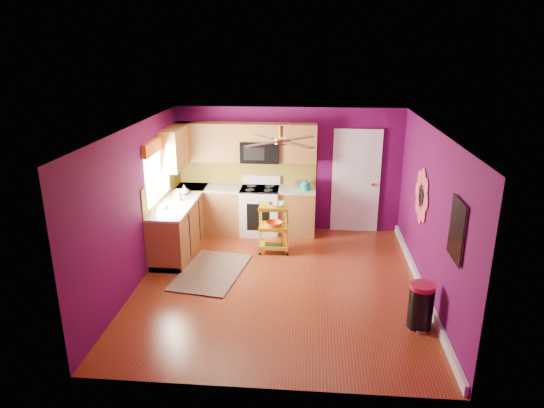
{
  "coord_description": "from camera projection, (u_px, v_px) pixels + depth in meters",
  "views": [
    {
      "loc": [
        0.48,
        -6.97,
        3.68
      ],
      "look_at": [
        -0.16,
        0.4,
        1.21
      ],
      "focal_mm": 32.0,
      "sensor_mm": 36.0,
      "label": 1
    }
  ],
  "objects": [
    {
      "name": "left_window",
      "position": [
        157.0,
        160.0,
        8.41
      ],
      "size": [
        0.08,
        1.35,
        1.08
      ],
      "color": "white",
      "rests_on": "ground"
    },
    {
      "name": "ground",
      "position": [
        280.0,
        284.0,
        7.79
      ],
      "size": [
        5.0,
        5.0,
        0.0
      ],
      "primitive_type": "plane",
      "color": "maroon",
      "rests_on": "ground"
    },
    {
      "name": "soap_bottle_a",
      "position": [
        177.0,
        195.0,
        8.81
      ],
      "size": [
        0.09,
        0.1,
        0.21
      ],
      "primitive_type": "imported",
      "color": "#EA3F72",
      "rests_on": "lower_cabinets"
    },
    {
      "name": "room_envelope",
      "position": [
        282.0,
        186.0,
        7.27
      ],
      "size": [
        4.54,
        5.04,
        2.52
      ],
      "color": "#520943",
      "rests_on": "ground"
    },
    {
      "name": "counter_dish",
      "position": [
        181.0,
        192.0,
        9.21
      ],
      "size": [
        0.29,
        0.29,
        0.07
      ],
      "primitive_type": "imported",
      "color": "white",
      "rests_on": "lower_cabinets"
    },
    {
      "name": "toaster",
      "position": [
        300.0,
        184.0,
        9.53
      ],
      "size": [
        0.22,
        0.15,
        0.18
      ],
      "primitive_type": "cube",
      "color": "beige",
      "rests_on": "lower_cabinets"
    },
    {
      "name": "ceiling_fan",
      "position": [
        281.0,
        140.0,
        7.25
      ],
      "size": [
        1.01,
        1.01,
        0.26
      ],
      "color": "#BF8C3F",
      "rests_on": "ground"
    },
    {
      "name": "right_wall_art",
      "position": [
        436.0,
        210.0,
        6.83
      ],
      "size": [
        0.04,
        2.74,
        1.04
      ],
      "color": "black",
      "rests_on": "ground"
    },
    {
      "name": "trash_can",
      "position": [
        421.0,
        306.0,
        6.51
      ],
      "size": [
        0.37,
        0.39,
        0.64
      ],
      "color": "black",
      "rests_on": "ground"
    },
    {
      "name": "lower_cabinets",
      "position": [
        218.0,
        217.0,
        9.48
      ],
      "size": [
        2.81,
        2.31,
        0.94
      ],
      "color": "brown",
      "rests_on": "ground"
    },
    {
      "name": "teal_kettle",
      "position": [
        305.0,
        186.0,
        9.46
      ],
      "size": [
        0.18,
        0.18,
        0.21
      ],
      "color": "#128B82",
      "rests_on": "lower_cabinets"
    },
    {
      "name": "counter_cup",
      "position": [
        165.0,
        207.0,
        8.34
      ],
      "size": [
        0.13,
        0.13,
        0.11
      ],
      "primitive_type": "imported",
      "color": "white",
      "rests_on": "lower_cabinets"
    },
    {
      "name": "panel_door",
      "position": [
        356.0,
        182.0,
        9.68
      ],
      "size": [
        0.95,
        0.11,
        2.15
      ],
      "color": "white",
      "rests_on": "ground"
    },
    {
      "name": "rolling_cart",
      "position": [
        274.0,
        226.0,
        8.83
      ],
      "size": [
        0.55,
        0.41,
        0.98
      ],
      "color": "yellow",
      "rests_on": "ground"
    },
    {
      "name": "shag_rug",
      "position": [
        211.0,
        272.0,
        8.16
      ],
      "size": [
        1.21,
        1.72,
        0.02
      ],
      "primitive_type": "cube",
      "rotation": [
        0.0,
        0.0,
        -0.16
      ],
      "color": "black",
      "rests_on": "ground"
    },
    {
      "name": "soap_bottle_b",
      "position": [
        184.0,
        190.0,
        9.19
      ],
      "size": [
        0.14,
        0.14,
        0.18
      ],
      "primitive_type": "imported",
      "color": "white",
      "rests_on": "lower_cabinets"
    },
    {
      "name": "upper_cabinetry",
      "position": [
        224.0,
        145.0,
        9.37
      ],
      "size": [
        2.8,
        2.3,
        1.26
      ],
      "color": "brown",
      "rests_on": "ground"
    },
    {
      "name": "electric_range",
      "position": [
        260.0,
        210.0,
        9.73
      ],
      "size": [
        0.76,
        0.66,
        1.13
      ],
      "color": "white",
      "rests_on": "ground"
    }
  ]
}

